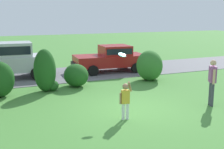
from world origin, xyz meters
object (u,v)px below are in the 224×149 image
child_thrower (125,98)px  frisbee (122,55)px  parked_sedan (112,57)px  adult_onlooker (212,80)px  parked_suv (8,58)px

child_thrower → frisbee: frisbee is taller
parked_sedan → child_thrower: parked_sedan is taller
child_thrower → adult_onlooker: size_ratio=0.74×
parked_suv → frisbee: size_ratio=16.39×
parked_sedan → parked_suv: 5.85m
parked_sedan → adult_onlooker: size_ratio=2.60×
child_thrower → parked_sedan: bearing=69.7°
child_thrower → frisbee: bearing=70.7°
adult_onlooker → frisbee: bearing=164.5°
child_thrower → adult_onlooker: 3.65m
child_thrower → parked_suv: bearing=109.7°
parked_sedan → frisbee: frisbee is taller
frisbee → child_thrower: bearing=-109.3°
parked_sedan → frisbee: bearing=-110.4°
parked_suv → adult_onlooker: size_ratio=2.75×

